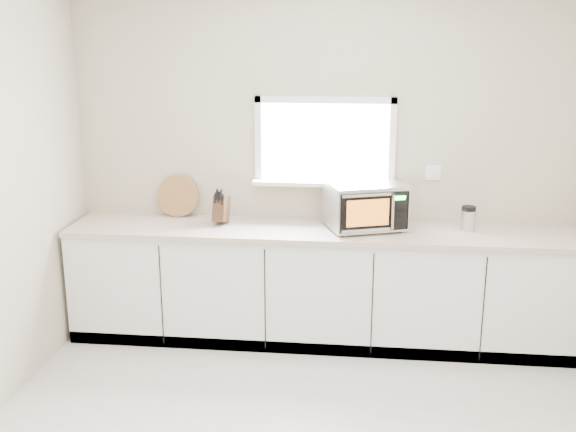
# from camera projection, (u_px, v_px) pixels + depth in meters

# --- Properties ---
(back_wall) EXTENTS (4.00, 0.17, 2.70)m
(back_wall) POSITION_uv_depth(u_px,v_px,m) (325.00, 165.00, 5.34)
(back_wall) COLOR #B2A08E
(back_wall) RESTS_ON ground
(cabinets) EXTENTS (3.92, 0.60, 0.88)m
(cabinets) POSITION_uv_depth(u_px,v_px,m) (321.00, 287.00, 5.29)
(cabinets) COLOR white
(cabinets) RESTS_ON ground
(countertop) EXTENTS (3.92, 0.64, 0.04)m
(countertop) POSITION_uv_depth(u_px,v_px,m) (321.00, 231.00, 5.17)
(countertop) COLOR beige
(countertop) RESTS_ON cabinets
(microwave) EXTENTS (0.66, 0.59, 0.36)m
(microwave) POSITION_uv_depth(u_px,v_px,m) (365.00, 205.00, 5.13)
(microwave) COLOR black
(microwave) RESTS_ON countertop
(knife_block) EXTENTS (0.12, 0.21, 0.29)m
(knife_block) POSITION_uv_depth(u_px,v_px,m) (221.00, 208.00, 5.28)
(knife_block) COLOR #432B18
(knife_block) RESTS_ON countertop
(cutting_board) EXTENTS (0.34, 0.08, 0.34)m
(cutting_board) POSITION_uv_depth(u_px,v_px,m) (178.00, 196.00, 5.48)
(cutting_board) COLOR olive
(cutting_board) RESTS_ON countertop
(coffee_grinder) EXTENTS (0.12, 0.12, 0.19)m
(coffee_grinder) POSITION_uv_depth(u_px,v_px,m) (468.00, 218.00, 5.10)
(coffee_grinder) COLOR silver
(coffee_grinder) RESTS_ON countertop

